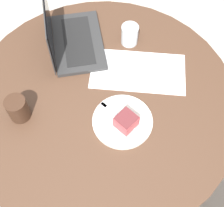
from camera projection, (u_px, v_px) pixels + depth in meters
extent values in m
plane|color=#B7AD9E|center=(105.00, 158.00, 1.89)|extent=(12.00, 12.00, 0.00)
cylinder|color=#4C3323|center=(105.00, 157.00, 1.88)|extent=(0.47, 0.47, 0.02)
cylinder|color=#4C3323|center=(104.00, 133.00, 1.58)|extent=(0.10, 0.10, 0.67)
cylinder|color=#4C3323|center=(102.00, 98.00, 1.28)|extent=(1.11, 1.11, 0.03)
cube|color=white|center=(138.00, 71.00, 1.33)|extent=(0.45, 0.39, 0.00)
cylinder|color=silver|center=(122.00, 121.00, 1.20)|extent=(0.23, 0.23, 0.01)
cube|color=#B74C51|center=(126.00, 122.00, 1.17)|extent=(0.08, 0.08, 0.06)
cube|color=maroon|center=(126.00, 118.00, 1.14)|extent=(0.08, 0.08, 0.00)
cube|color=silver|center=(117.00, 116.00, 1.21)|extent=(0.17, 0.03, 0.00)
cube|color=silver|center=(104.00, 105.00, 1.23)|extent=(0.03, 0.03, 0.00)
cylinder|color=#3D2619|center=(18.00, 109.00, 1.18)|extent=(0.08, 0.08, 0.10)
cylinder|color=silver|center=(130.00, 35.00, 1.37)|extent=(0.08, 0.08, 0.09)
cube|color=#2D2D2D|center=(78.00, 42.00, 1.40)|extent=(0.40, 0.40, 0.02)
cube|color=black|center=(78.00, 41.00, 1.39)|extent=(0.29, 0.29, 0.00)
cube|color=#2D2D2D|center=(48.00, 26.00, 1.29)|extent=(0.25, 0.24, 0.22)
cube|color=black|center=(49.00, 26.00, 1.29)|extent=(0.24, 0.23, 0.20)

